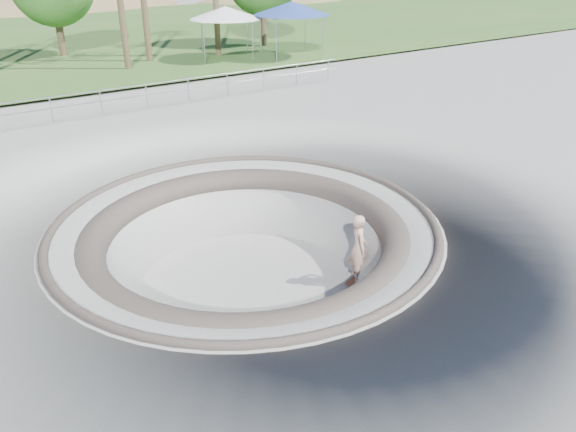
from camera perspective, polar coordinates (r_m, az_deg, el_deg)
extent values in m
plane|color=#A8A8A3|center=(14.88, -4.37, -0.80)|extent=(180.00, 180.00, 0.00)
torus|color=#A8A8A3|center=(15.88, -4.13, -7.25)|extent=(14.00, 14.00, 4.00)
cylinder|color=#A8A8A3|center=(15.85, -4.13, -7.10)|extent=(6.60, 6.60, 0.10)
torus|color=#4D443D|center=(14.89, -4.37, -0.87)|extent=(10.24, 10.24, 0.24)
torus|color=#4D443D|center=(15.09, -4.31, -2.32)|extent=(8.91, 8.91, 0.81)
cube|color=#315C24|center=(46.52, -26.67, 15.40)|extent=(180.00, 36.00, 0.12)
ellipsoid|color=brown|center=(74.49, -22.69, 12.80)|extent=(61.60, 44.00, 28.60)
ellipsoid|color=brown|center=(76.88, -0.91, 16.99)|extent=(42.00, 30.00, 19.50)
cylinder|color=#989AA0|center=(25.09, -18.62, 11.98)|extent=(25.00, 0.05, 0.05)
cylinder|color=#989AA0|center=(25.20, -18.48, 10.99)|extent=(25.00, 0.05, 0.05)
cube|color=brown|center=(16.02, 6.97, -6.31)|extent=(0.87, 0.46, 0.02)
cylinder|color=silver|center=(16.04, 6.97, -6.41)|extent=(0.08, 0.18, 0.04)
cylinder|color=silver|center=(16.04, 6.97, -6.41)|extent=(0.08, 0.18, 0.04)
cylinder|color=white|center=(16.05, 6.97, -6.44)|extent=(0.07, 0.05, 0.07)
cylinder|color=white|center=(16.05, 6.97, -6.44)|extent=(0.07, 0.05, 0.07)
cylinder|color=white|center=(16.05, 6.97, -6.44)|extent=(0.07, 0.05, 0.07)
cylinder|color=white|center=(16.05, 6.97, -6.44)|extent=(0.07, 0.05, 0.07)
imported|color=tan|center=(15.52, 7.17, -3.20)|extent=(0.72, 0.85, 1.97)
cylinder|color=#989AA0|center=(33.90, -7.27, 16.83)|extent=(0.06, 0.06, 2.23)
cylinder|color=#989AA0|center=(35.26, -2.99, 17.34)|extent=(0.06, 0.06, 2.23)
cylinder|color=#989AA0|center=(36.43, -9.42, 17.32)|extent=(0.06, 0.06, 2.23)
cylinder|color=#989AA0|center=(37.70, -5.34, 17.83)|extent=(0.06, 0.06, 2.23)
cube|color=white|center=(35.63, -6.36, 19.29)|extent=(4.01, 4.01, 0.08)
cone|color=white|center=(35.59, -6.39, 19.86)|extent=(5.51, 5.51, 0.71)
cylinder|color=#989AA0|center=(34.14, -0.35, 17.22)|extent=(0.06, 0.06, 2.39)
cylinder|color=#989AA0|center=(35.90, 3.89, 17.60)|extent=(0.06, 0.06, 2.39)
cylinder|color=#989AA0|center=(36.68, -3.11, 17.80)|extent=(0.06, 0.06, 2.39)
cylinder|color=#989AA0|center=(38.32, 0.98, 18.19)|extent=(0.06, 0.06, 2.39)
cube|color=#294497|center=(36.06, 0.36, 19.78)|extent=(3.94, 3.94, 0.08)
cone|color=#294497|center=(36.02, 0.36, 20.38)|extent=(6.27, 6.27, 0.76)
cylinder|color=brown|center=(39.20, -22.32, 17.83)|extent=(0.44, 0.44, 4.33)
cylinder|color=brown|center=(41.33, -2.55, 20.09)|extent=(0.44, 0.44, 4.54)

